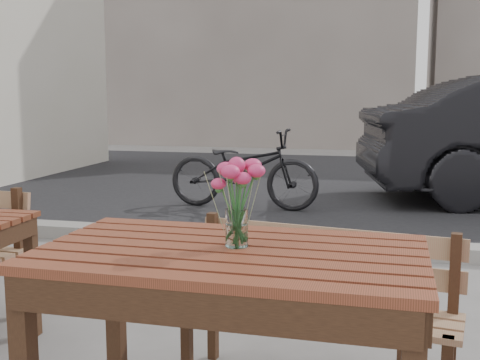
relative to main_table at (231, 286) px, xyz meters
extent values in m
cube|color=black|center=(0.15, 7.06, -0.68)|extent=(30.00, 8.00, 0.00)
cube|color=gray|center=(0.15, 3.06, -0.62)|extent=(30.00, 0.25, 0.12)
cube|color=#5A2C17|center=(0.00, 0.00, 0.12)|extent=(1.33, 0.79, 0.03)
cube|color=black|center=(-0.60, 0.34, -0.29)|extent=(0.07, 0.07, 0.78)
cube|color=black|center=(0.61, 0.32, -0.29)|extent=(0.07, 0.07, 0.78)
cube|color=#A57355|center=(0.23, 0.61, -0.28)|extent=(1.28, 0.53, 0.03)
cube|color=#A57355|center=(0.26, 0.80, -0.07)|extent=(1.23, 0.22, 0.34)
cube|color=black|center=(-0.36, 0.56, -0.47)|extent=(0.05, 0.05, 0.41)
cube|color=black|center=(-0.31, 0.84, -0.30)|extent=(0.05, 0.05, 0.76)
cube|color=black|center=(0.81, 0.66, -0.30)|extent=(0.05, 0.05, 0.76)
cylinder|color=white|center=(0.01, 0.04, 0.20)|extent=(0.08, 0.08, 0.13)
cylinder|color=#2F7132|center=(0.01, 0.04, 0.27)|extent=(0.05, 0.05, 0.26)
cube|color=black|center=(-1.37, 0.91, -0.34)|extent=(0.06, 0.06, 0.67)
cube|color=black|center=(-1.59, 1.13, -0.28)|extent=(0.05, 0.05, 0.79)
imported|color=black|center=(-1.08, 4.83, -0.21)|extent=(1.81, 0.71, 0.94)
camera|label=1|loc=(0.50, -1.94, 0.66)|focal=45.00mm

